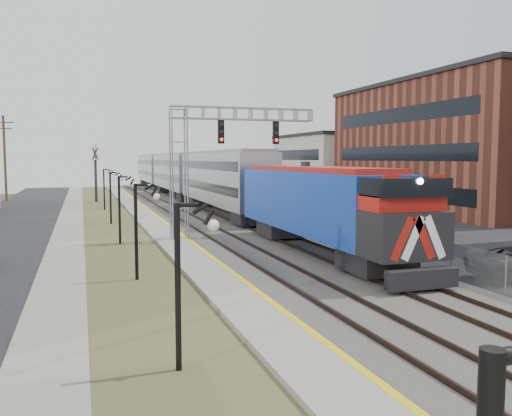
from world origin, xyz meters
name	(u,v)px	position (x,y,z in m)	size (l,w,h in m)	color
sidewalk	(69,231)	(-7.00, 35.00, 0.04)	(2.00, 120.00, 0.08)	gray
grass_median	(113,229)	(-4.00, 35.00, 0.03)	(4.00, 120.00, 0.06)	#484F2A
platform	(156,226)	(-1.00, 35.00, 0.12)	(2.00, 120.00, 0.24)	gray
ballast_bed	(223,224)	(4.00, 35.00, 0.10)	(8.00, 120.00, 0.20)	#595651
parking_lot	(365,220)	(16.00, 35.00, 0.02)	(16.00, 120.00, 0.04)	black
platform_edge	(168,224)	(-0.12, 35.00, 0.24)	(0.24, 120.00, 0.01)	gold
track_near	(197,223)	(2.00, 35.00, 0.28)	(1.58, 120.00, 0.15)	#2D2119
track_far	(242,221)	(5.50, 35.00, 0.28)	(1.58, 120.00, 0.15)	#2D2119
train	(188,177)	(5.50, 56.53, 2.92)	(3.00, 85.85, 5.33)	#153AAC
signal_gantry	(207,149)	(1.22, 27.99, 5.59)	(9.00, 1.07, 8.15)	gray
lampposts	(135,232)	(-4.00, 18.29, 2.00)	(0.14, 62.14, 4.00)	black
fence	(275,213)	(8.20, 35.00, 0.80)	(0.04, 120.00, 1.60)	gray
car_lot_d	(390,222)	(13.68, 27.43, 0.71)	(2.00, 4.91, 1.43)	navy
car_lot_e	(388,224)	(12.89, 26.35, 0.74)	(1.75, 4.34, 1.48)	slate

